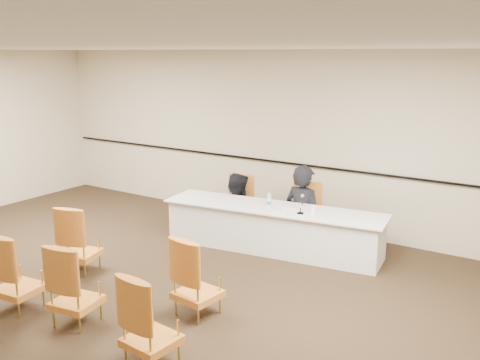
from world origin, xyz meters
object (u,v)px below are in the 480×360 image
coffee_cup (313,210)px  aud_chair_back_right (151,319)px  water_bottle (269,200)px  panelist_second_chair (236,205)px  aud_chair_back_mid (75,283)px  aud_chair_back_left (18,271)px  aud_chair_front_right (197,276)px  microphone (301,205)px  panelist_second (236,219)px  panelist_main (303,221)px  drinking_glass (278,207)px  aud_chair_front_left (79,239)px  panel_table (273,229)px  panelist_main_chair (303,213)px

coffee_cup → aud_chair_back_right: 3.33m
water_bottle → aud_chair_back_right: aud_chair_back_right is taller
panelist_second_chair → aud_chair_back_mid: (0.24, -3.57, 0.00)m
panelist_second_chair → aud_chair_back_mid: 3.58m
panelist_second_chair → aud_chair_back_left: same height
aud_chair_front_right → aud_chair_back_left: size_ratio=1.00×
microphone → aud_chair_back_mid: bearing=-127.2°
panelist_second → aud_chair_back_left: (-0.59, -3.71, 0.25)m
panelist_main → panelist_second: (-1.16, -0.16, -0.13)m
coffee_cup → aud_chair_front_right: aud_chair_front_right is taller
drinking_glass → microphone: bearing=6.0°
water_bottle → aud_chair_front_left: bearing=-128.9°
aud_chair_front_right → panel_table: bearing=104.3°
panel_table → water_bottle: 0.45m
aud_chair_front_left → aud_chair_back_mid: 1.50m
water_bottle → aud_chair_back_mid: size_ratio=0.23×
panel_table → panelist_second: (-0.93, 0.40, -0.12)m
drinking_glass → panelist_second: bearing=154.5°
drinking_glass → panelist_second_chair: bearing=154.5°
panel_table → panelist_main: (0.23, 0.56, 0.01)m
panelist_second_chair → water_bottle: (0.87, -0.41, 0.31)m
panelist_second_chair → drinking_glass: size_ratio=9.50×
microphone → aud_chair_back_mid: aud_chair_back_mid is taller
aud_chair_back_left → panelist_main: bearing=59.4°
panelist_second → drinking_glass: bearing=151.2°
water_bottle → coffee_cup: water_bottle is taller
panelist_main → drinking_glass: size_ratio=18.28×
panelist_main_chair → aud_chair_back_right: bearing=-92.8°
aud_chair_back_mid → aud_chair_back_right: bearing=-16.5°
panelist_main → aud_chair_front_left: bearing=62.3°
coffee_cup → aud_chair_front_left: bearing=-138.6°
panelist_main → aud_chair_back_left: 4.24m
panelist_main_chair → aud_chair_back_left: bearing=-122.1°
coffee_cup → aud_chair_back_right: aud_chair_back_right is taller
panelist_second_chair → aud_chair_back_left: size_ratio=1.00×
panelist_second_chair → drinking_glass: panelist_second_chair is taller
aud_chair_back_right → panelist_second_chair: bearing=116.8°
microphone → aud_chair_front_left: (-2.30, -2.08, -0.34)m
drinking_glass → aud_chair_back_mid: aud_chair_back_mid is taller
panelist_main → aud_chair_back_mid: panelist_main is taller
aud_chair_front_left → aud_chair_back_mid: same height
microphone → water_bottle: microphone is taller
panel_table → aud_chair_back_mid: (-0.69, -3.17, 0.14)m
aud_chair_back_mid → panel_table: bearing=68.1°
aud_chair_front_left → aud_chair_back_left: size_ratio=1.00×
coffee_cup → microphone: bearing=-153.0°
water_bottle → aud_chair_back_mid: aud_chair_back_mid is taller
coffee_cup → aud_chair_back_left: 3.97m
panelist_second → drinking_glass: (1.08, -0.52, 0.51)m
panelist_main → panelist_main_chair: bearing=-0.0°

